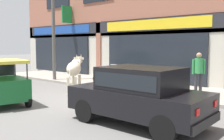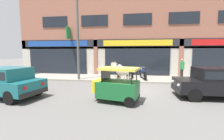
{
  "view_description": "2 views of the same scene",
  "coord_description": "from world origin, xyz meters",
  "px_view_note": "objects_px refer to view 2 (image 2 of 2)",
  "views": [
    {
      "loc": [
        7.34,
        -6.17,
        2.0
      ],
      "look_at": [
        1.07,
        1.0,
        1.09
      ],
      "focal_mm": 42.0,
      "sensor_mm": 36.0,
      "label": 1
    },
    {
      "loc": [
        -0.26,
        -8.47,
        2.15
      ],
      "look_at": [
        -1.63,
        1.0,
        1.06
      ],
      "focal_mm": 24.0,
      "sensor_mm": 36.0,
      "label": 2
    }
  ],
  "objects_px": {
    "car_1": "(7,81)",
    "pedestrian": "(182,67)",
    "motorcycle_0": "(117,73)",
    "motorcycle_2": "(143,74)",
    "utility_pole": "(78,39)",
    "auto_rickshaw": "(117,87)",
    "cow": "(121,71)",
    "car_0": "(216,81)",
    "motorcycle_1": "(130,74)"
  },
  "relations": [
    {
      "from": "car_0",
      "to": "motorcycle_0",
      "type": "distance_m",
      "value": 6.8
    },
    {
      "from": "car_0",
      "to": "motorcycle_2",
      "type": "bearing_deg",
      "value": 126.34
    },
    {
      "from": "car_1",
      "to": "motorcycle_0",
      "type": "height_order",
      "value": "car_1"
    },
    {
      "from": "cow",
      "to": "auto_rickshaw",
      "type": "distance_m",
      "value": 3.1
    },
    {
      "from": "auto_rickshaw",
      "to": "motorcycle_0",
      "type": "xyz_separation_m",
      "value": [
        -0.56,
        5.62,
        -0.15
      ]
    },
    {
      "from": "motorcycle_1",
      "to": "pedestrian",
      "type": "bearing_deg",
      "value": -0.3
    },
    {
      "from": "car_1",
      "to": "auto_rickshaw",
      "type": "bearing_deg",
      "value": 1.35
    },
    {
      "from": "motorcycle_1",
      "to": "motorcycle_2",
      "type": "distance_m",
      "value": 1.01
    },
    {
      "from": "car_1",
      "to": "utility_pole",
      "type": "xyz_separation_m",
      "value": [
        1.84,
        4.68,
        2.35
      ]
    },
    {
      "from": "motorcycle_0",
      "to": "motorcycle_2",
      "type": "distance_m",
      "value": 2.05
    },
    {
      "from": "pedestrian",
      "to": "utility_pole",
      "type": "bearing_deg",
      "value": -173.77
    },
    {
      "from": "car_1",
      "to": "cow",
      "type": "bearing_deg",
      "value": 31.42
    },
    {
      "from": "motorcycle_1",
      "to": "motorcycle_0",
      "type": "bearing_deg",
      "value": 169.48
    },
    {
      "from": "pedestrian",
      "to": "utility_pole",
      "type": "distance_m",
      "value": 8.11
    },
    {
      "from": "car_0",
      "to": "motorcycle_0",
      "type": "xyz_separation_m",
      "value": [
        -5.15,
        4.43,
        -0.31
      ]
    },
    {
      "from": "car_0",
      "to": "car_1",
      "type": "distance_m",
      "value": 9.98
    },
    {
      "from": "utility_pole",
      "to": "motorcycle_1",
      "type": "bearing_deg",
      "value": 12.49
    },
    {
      "from": "utility_pole",
      "to": "car_0",
      "type": "bearing_deg",
      "value": -22.71
    },
    {
      "from": "car_0",
      "to": "auto_rickshaw",
      "type": "relative_size",
      "value": 1.71
    },
    {
      "from": "cow",
      "to": "car_0",
      "type": "bearing_deg",
      "value": -22.16
    },
    {
      "from": "cow",
      "to": "motorcycle_0",
      "type": "height_order",
      "value": "cow"
    },
    {
      "from": "motorcycle_0",
      "to": "cow",
      "type": "bearing_deg",
      "value": -78.88
    },
    {
      "from": "car_0",
      "to": "utility_pole",
      "type": "xyz_separation_m",
      "value": [
        -8.05,
        3.37,
        2.35
      ]
    },
    {
      "from": "cow",
      "to": "utility_pole",
      "type": "bearing_deg",
      "value": 156.54
    },
    {
      "from": "motorcycle_0",
      "to": "pedestrian",
      "type": "distance_m",
      "value": 4.94
    },
    {
      "from": "cow",
      "to": "motorcycle_0",
      "type": "distance_m",
      "value": 2.63
    },
    {
      "from": "cow",
      "to": "car_0",
      "type": "xyz_separation_m",
      "value": [
        4.65,
        -1.89,
        -0.19
      ]
    },
    {
      "from": "cow",
      "to": "car_1",
      "type": "distance_m",
      "value": 6.14
    },
    {
      "from": "car_1",
      "to": "utility_pole",
      "type": "relative_size",
      "value": 0.63
    },
    {
      "from": "auto_rickshaw",
      "to": "pedestrian",
      "type": "height_order",
      "value": "pedestrian"
    },
    {
      "from": "cow",
      "to": "car_1",
      "type": "height_order",
      "value": "cow"
    },
    {
      "from": "car_1",
      "to": "pedestrian",
      "type": "xyz_separation_m",
      "value": [
        9.64,
        5.53,
        0.29
      ]
    },
    {
      "from": "pedestrian",
      "to": "car_1",
      "type": "bearing_deg",
      "value": -150.17
    },
    {
      "from": "cow",
      "to": "utility_pole",
      "type": "height_order",
      "value": "utility_pole"
    },
    {
      "from": "car_0",
      "to": "motorcycle_2",
      "type": "height_order",
      "value": "car_0"
    },
    {
      "from": "car_0",
      "to": "auto_rickshaw",
      "type": "bearing_deg",
      "value": -165.55
    },
    {
      "from": "auto_rickshaw",
      "to": "utility_pole",
      "type": "distance_m",
      "value": 6.24
    },
    {
      "from": "car_1",
      "to": "motorcycle_2",
      "type": "distance_m",
      "value": 8.76
    },
    {
      "from": "car_1",
      "to": "auto_rickshaw",
      "type": "relative_size",
      "value": 1.8
    },
    {
      "from": "car_0",
      "to": "motorcycle_1",
      "type": "height_order",
      "value": "car_0"
    },
    {
      "from": "auto_rickshaw",
      "to": "motorcycle_2",
      "type": "relative_size",
      "value": 1.18
    },
    {
      "from": "cow",
      "to": "auto_rickshaw",
      "type": "relative_size",
      "value": 0.86
    },
    {
      "from": "car_1",
      "to": "motorcycle_2",
      "type": "relative_size",
      "value": 2.12
    },
    {
      "from": "utility_pole",
      "to": "pedestrian",
      "type": "bearing_deg",
      "value": 6.23
    },
    {
      "from": "auto_rickshaw",
      "to": "utility_pole",
      "type": "xyz_separation_m",
      "value": [
        -3.46,
        4.55,
        2.5
      ]
    },
    {
      "from": "cow",
      "to": "motorcycle_2",
      "type": "distance_m",
      "value": 2.84
    },
    {
      "from": "motorcycle_2",
      "to": "utility_pole",
      "type": "xyz_separation_m",
      "value": [
        -4.94,
        -0.86,
        2.66
      ]
    },
    {
      "from": "car_0",
      "to": "motorcycle_0",
      "type": "bearing_deg",
      "value": 139.28
    },
    {
      "from": "cow",
      "to": "utility_pole",
      "type": "distance_m",
      "value": 4.29
    },
    {
      "from": "cow",
      "to": "motorcycle_1",
      "type": "bearing_deg",
      "value": 77.1
    }
  ]
}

